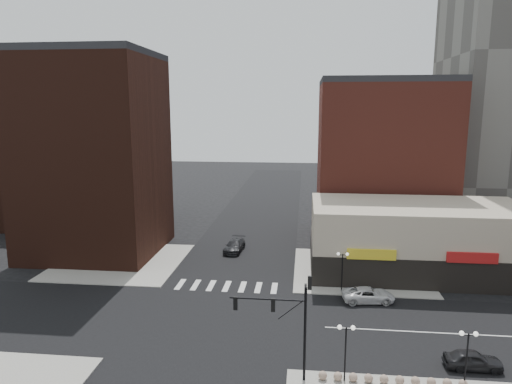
{
  "coord_description": "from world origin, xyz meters",
  "views": [
    {
      "loc": [
        7.97,
        -37.31,
        18.88
      ],
      "look_at": [
        3.42,
        4.76,
        11.0
      ],
      "focal_mm": 32.0,
      "sensor_mm": 36.0,
      "label": 1
    }
  ],
  "objects_px": {
    "street_lamp_se_a": "(346,339)",
    "street_lamp_se_b": "(468,345)",
    "white_suv": "(368,295)",
    "dark_sedan_north": "(234,246)",
    "street_lamp_ne": "(342,262)",
    "dark_sedan_east": "(473,360)",
    "traffic_signal": "(291,312)"
  },
  "relations": [
    {
      "from": "street_lamp_se_a",
      "to": "street_lamp_ne",
      "type": "xyz_separation_m",
      "value": [
        1.0,
        16.0,
        0.0
      ]
    },
    {
      "from": "street_lamp_se_b",
      "to": "white_suv",
      "type": "relative_size",
      "value": 0.82
    },
    {
      "from": "street_lamp_ne",
      "to": "white_suv",
      "type": "distance_m",
      "value": 4.15
    },
    {
      "from": "street_lamp_ne",
      "to": "white_suv",
      "type": "relative_size",
      "value": 0.82
    },
    {
      "from": "street_lamp_se_a",
      "to": "street_lamp_se_b",
      "type": "xyz_separation_m",
      "value": [
        8.0,
        0.0,
        0.0
      ]
    },
    {
      "from": "dark_sedan_east",
      "to": "dark_sedan_north",
      "type": "bearing_deg",
      "value": 39.98
    },
    {
      "from": "dark_sedan_east",
      "to": "dark_sedan_north",
      "type": "distance_m",
      "value": 33.48
    },
    {
      "from": "traffic_signal",
      "to": "white_suv",
      "type": "bearing_deg",
      "value": 62.23
    },
    {
      "from": "street_lamp_se_b",
      "to": "street_lamp_ne",
      "type": "relative_size",
      "value": 1.0
    },
    {
      "from": "street_lamp_se_b",
      "to": "street_lamp_ne",
      "type": "height_order",
      "value": "same"
    },
    {
      "from": "traffic_signal",
      "to": "street_lamp_ne",
      "type": "bearing_deg",
      "value": 73.25
    },
    {
      "from": "white_suv",
      "to": "street_lamp_se_a",
      "type": "bearing_deg",
      "value": 159.05
    },
    {
      "from": "dark_sedan_east",
      "to": "dark_sedan_north",
      "type": "height_order",
      "value": "dark_sedan_north"
    },
    {
      "from": "traffic_signal",
      "to": "street_lamp_se_b",
      "type": "distance_m",
      "value": 11.88
    },
    {
      "from": "traffic_signal",
      "to": "street_lamp_se_a",
      "type": "relative_size",
      "value": 1.87
    },
    {
      "from": "street_lamp_se_b",
      "to": "dark_sedan_east",
      "type": "relative_size",
      "value": 1.02
    },
    {
      "from": "white_suv",
      "to": "street_lamp_se_b",
      "type": "bearing_deg",
      "value": -168.79
    },
    {
      "from": "street_lamp_se_a",
      "to": "white_suv",
      "type": "height_order",
      "value": "street_lamp_se_a"
    },
    {
      "from": "street_lamp_se_b",
      "to": "dark_sedan_north",
      "type": "distance_m",
      "value": 34.81
    },
    {
      "from": "dark_sedan_east",
      "to": "traffic_signal",
      "type": "bearing_deg",
      "value": 100.67
    },
    {
      "from": "traffic_signal",
      "to": "white_suv",
      "type": "xyz_separation_m",
      "value": [
        7.21,
        13.69,
        -4.25
      ]
    },
    {
      "from": "white_suv",
      "to": "dark_sedan_east",
      "type": "distance_m",
      "value": 12.67
    },
    {
      "from": "street_lamp_se_b",
      "to": "street_lamp_ne",
      "type": "bearing_deg",
      "value": 113.63
    },
    {
      "from": "dark_sedan_north",
      "to": "street_lamp_ne",
      "type": "bearing_deg",
      "value": -38.15
    },
    {
      "from": "traffic_signal",
      "to": "dark_sedan_north",
      "type": "height_order",
      "value": "traffic_signal"
    },
    {
      "from": "street_lamp_ne",
      "to": "dark_sedan_north",
      "type": "distance_m",
      "value": 18.16
    },
    {
      "from": "white_suv",
      "to": "dark_sedan_north",
      "type": "height_order",
      "value": "dark_sedan_north"
    },
    {
      "from": "street_lamp_se_a",
      "to": "dark_sedan_east",
      "type": "xyz_separation_m",
      "value": [
        9.48,
        2.72,
        -2.59
      ]
    },
    {
      "from": "street_lamp_se_b",
      "to": "traffic_signal",
      "type": "bearing_deg",
      "value": 179.18
    },
    {
      "from": "street_lamp_se_a",
      "to": "street_lamp_se_b",
      "type": "height_order",
      "value": "same"
    },
    {
      "from": "street_lamp_se_b",
      "to": "dark_sedan_east",
      "type": "bearing_deg",
      "value": 61.41
    },
    {
      "from": "white_suv",
      "to": "dark_sedan_east",
      "type": "height_order",
      "value": "white_suv"
    }
  ]
}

